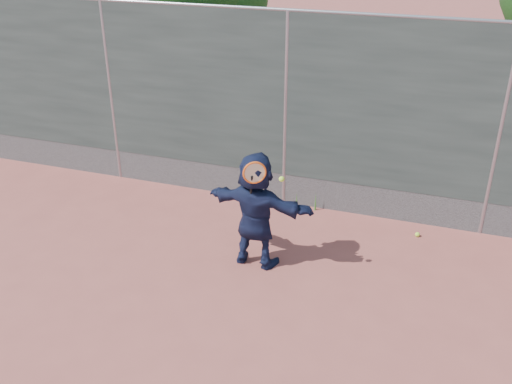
% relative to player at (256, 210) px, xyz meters
% --- Properties ---
extents(ground, '(80.00, 80.00, 0.00)m').
position_rel_player_xyz_m(ground, '(-0.14, -1.71, -0.79)').
color(ground, '#9E4C42').
rests_on(ground, ground).
extents(player, '(1.50, 0.61, 1.58)m').
position_rel_player_xyz_m(player, '(0.00, 0.00, 0.00)').
color(player, '#161E3E').
rests_on(player, ground).
extents(ball_ground, '(0.07, 0.07, 0.07)m').
position_rel_player_xyz_m(ball_ground, '(2.00, 1.38, -0.75)').
color(ball_ground, '#B5EB34').
rests_on(ball_ground, ground).
extents(fence, '(20.00, 0.06, 3.03)m').
position_rel_player_xyz_m(fence, '(-0.14, 1.79, 0.79)').
color(fence, '#38423D').
rests_on(fence, ground).
extents(swing_action, '(0.52, 0.17, 0.51)m').
position_rel_player_xyz_m(swing_action, '(0.08, -0.20, 0.61)').
color(swing_action, '#ED5A16').
rests_on(swing_action, ground).
extents(weed_clump, '(0.68, 0.07, 0.30)m').
position_rel_player_xyz_m(weed_clump, '(0.15, 1.67, -0.65)').
color(weed_clump, '#387226').
rests_on(weed_clump, ground).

